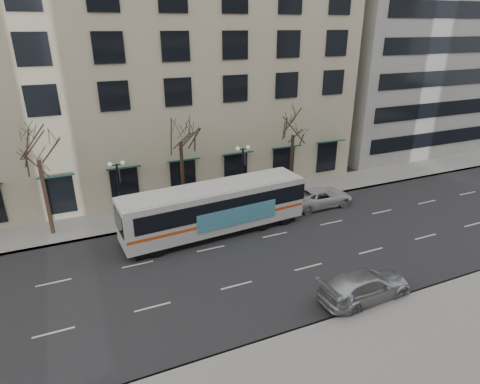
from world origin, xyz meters
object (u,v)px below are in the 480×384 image
lamp_post_left (120,190)px  white_pickup (321,197)px  tree_far_mid (180,130)px  tree_far_right (293,124)px  pay_station (350,302)px  silver_car (365,285)px  lamp_post_right (243,172)px  city_bus (216,207)px  tree_far_left (36,147)px

lamp_post_left → white_pickup: (16.01, -2.76, -2.17)m
lamp_post_left → tree_far_mid: bearing=6.9°
tree_far_right → white_pickup: 6.65m
tree_far_mid → pay_station: tree_far_mid is taller
white_pickup → pay_station: size_ratio=4.34×
tree_far_right → silver_car: bearing=-104.3°
tree_far_mid → silver_car: 17.33m
lamp_post_left → lamp_post_right: same height
tree_far_right → lamp_post_left: bearing=-177.7°
tree_far_mid → lamp_post_left: 6.40m
tree_far_mid → city_bus: (1.19, -4.37, -4.88)m
tree_far_left → silver_car: (16.19, -15.00, -5.88)m
lamp_post_left → pay_station: lamp_post_left is taller
white_pickup → city_bus: bearing=96.4°
lamp_post_right → tree_far_left: bearing=177.7°
lamp_post_right → silver_car: bearing=-85.3°
pay_station → lamp_post_right: bearing=71.6°
tree_far_right → white_pickup: size_ratio=1.44×
tree_far_left → lamp_post_left: tree_far_left is taller
tree_far_mid → white_pickup: (11.02, -3.36, -6.13)m
lamp_post_left → lamp_post_right: 10.00m
lamp_post_right → pay_station: (-0.74, -15.50, -1.86)m
tree_far_mid → city_bus: size_ratio=0.62×
lamp_post_left → lamp_post_right: (10.00, 0.00, 0.00)m
tree_far_right → silver_car: size_ratio=1.43×
lamp_post_left → silver_car: 18.35m
lamp_post_left → city_bus: 7.30m
lamp_post_left → city_bus: lamp_post_left is taller
city_bus → lamp_post_right: bearing=40.3°
tree_far_right → lamp_post_left: (-14.99, -0.60, -3.48)m
white_pickup → tree_far_mid: bearing=73.6°
tree_far_left → lamp_post_left: (5.01, -0.60, -3.75)m
pay_station → tree_far_left: bearing=115.9°
lamp_post_right → city_bus: (-3.82, -3.77, -0.92)m
tree_far_left → pay_station: tree_far_left is taller
tree_far_right → lamp_post_left: tree_far_right is taller
silver_car → city_bus: bearing=22.2°
tree_far_left → silver_car: tree_far_left is taller
tree_far_mid → pay_station: size_ratio=6.65×
tree_far_left → pay_station: bearing=-48.5°
city_bus → white_pickup: 9.96m
tree_far_right → lamp_post_left: size_ratio=1.55×
lamp_post_right → pay_station: bearing=-92.7°
silver_car → lamp_post_right: bearing=1.7°
silver_car → white_pickup: silver_car is taller
tree_far_left → city_bus: 12.89m
tree_far_left → tree_far_mid: tree_far_mid is taller
lamp_post_left → white_pickup: size_ratio=0.93×
tree_far_left → lamp_post_right: (15.01, -0.60, -3.75)m
tree_far_right → white_pickup: (1.02, -3.36, -5.65)m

